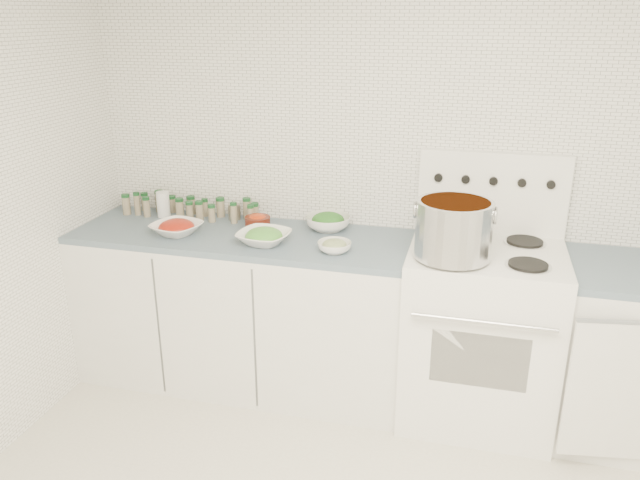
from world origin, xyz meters
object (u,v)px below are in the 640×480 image
at_px(stove, 480,328).
at_px(bowl_snowpea, 264,237).
at_px(bowl_tomato, 177,228).
at_px(stock_pot, 454,227).

bearing_deg(stove, bowl_snowpea, -174.48).
bearing_deg(bowl_snowpea, stove, 5.52).
distance_m(bowl_tomato, bowl_snowpea, 0.51).
xyz_separation_m(bowl_tomato, bowl_snowpea, (0.51, -0.02, 0.00)).
height_order(bowl_tomato, bowl_snowpea, bowl_snowpea).
relative_size(stove, bowl_snowpea, 4.46).
bearing_deg(bowl_snowpea, stock_pot, -3.59).
distance_m(stove, bowl_tomato, 1.70).
height_order(stock_pot, bowl_snowpea, stock_pot).
xyz_separation_m(stock_pot, bowl_snowpea, (-0.96, 0.06, -0.16)).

